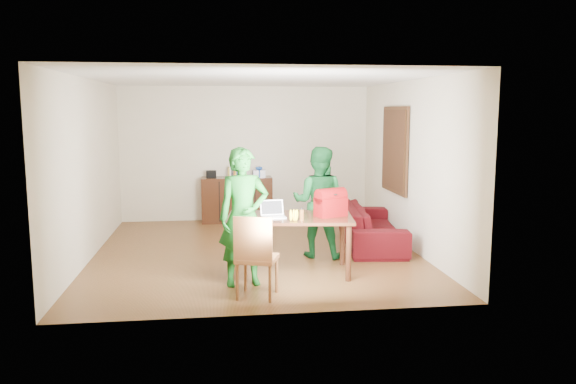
{
  "coord_description": "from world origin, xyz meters",
  "views": [
    {
      "loc": [
        -0.6,
        -8.64,
        2.23
      ],
      "look_at": [
        0.39,
        -0.98,
        1.1
      ],
      "focal_mm": 35.0,
      "sensor_mm": 36.0,
      "label": 1
    }
  ],
  "objects": [
    {
      "name": "bananas",
      "position": [
        0.39,
        -1.52,
        0.82
      ],
      "size": [
        0.18,
        0.14,
        0.06
      ],
      "primitive_type": null,
      "rotation": [
        0.0,
        0.0,
        -0.3
      ],
      "color": "yellow",
      "rests_on": "table"
    },
    {
      "name": "person_near",
      "position": [
        -0.27,
        -1.64,
        0.88
      ],
      "size": [
        0.7,
        0.51,
        1.77
      ],
      "primitive_type": "imported",
      "rotation": [
        0.0,
        0.0,
        0.14
      ],
      "color": "#125116",
      "rests_on": "ground"
    },
    {
      "name": "table",
      "position": [
        0.39,
        -1.18,
        0.69
      ],
      "size": [
        1.8,
        1.16,
        0.79
      ],
      "rotation": [
        0.0,
        0.0,
        -0.13
      ],
      "color": "black",
      "rests_on": "ground"
    },
    {
      "name": "sofa",
      "position": [
        1.95,
        0.27,
        0.32
      ],
      "size": [
        1.13,
        2.31,
        0.65
      ],
      "primitive_type": "imported",
      "rotation": [
        0.0,
        0.0,
        1.45
      ],
      "color": "#400C08",
      "rests_on": "ground"
    },
    {
      "name": "person_far",
      "position": [
        0.94,
        -0.37,
        0.84
      ],
      "size": [
        0.99,
        0.89,
        1.69
      ],
      "primitive_type": "imported",
      "rotation": [
        0.0,
        0.0,
        2.78
      ],
      "color": "#115021",
      "rests_on": "ground"
    },
    {
      "name": "bottle",
      "position": [
        0.5,
        -1.51,
        0.88
      ],
      "size": [
        0.06,
        0.06,
        0.17
      ],
      "primitive_type": "cylinder",
      "rotation": [
        0.0,
        0.0,
        -0.06
      ],
      "color": "#5D3615",
      "rests_on": "table"
    },
    {
      "name": "chair",
      "position": [
        -0.14,
        -2.14,
        0.3
      ],
      "size": [
        0.57,
        0.56,
        1.01
      ],
      "rotation": [
        0.0,
        0.0,
        -0.32
      ],
      "color": "brown",
      "rests_on": "ground"
    },
    {
      "name": "laptop",
      "position": [
        0.16,
        -1.26,
        0.84
      ],
      "size": [
        0.33,
        0.24,
        0.22
      ],
      "rotation": [
        0.0,
        0.0,
        0.08
      ],
      "color": "white",
      "rests_on": "table"
    },
    {
      "name": "red_bag",
      "position": [
        0.94,
        -1.24,
        0.94
      ],
      "size": [
        0.47,
        0.37,
        0.3
      ],
      "primitive_type": "cube",
      "rotation": [
        0.0,
        0.0,
        0.38
      ],
      "color": "#6F0708",
      "rests_on": "table"
    },
    {
      "name": "room",
      "position": [
        0.01,
        0.13,
        1.31
      ],
      "size": [
        5.2,
        5.7,
        2.9
      ],
      "color": "#442A11",
      "rests_on": "ground"
    }
  ]
}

